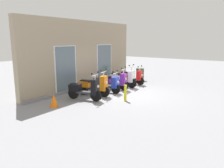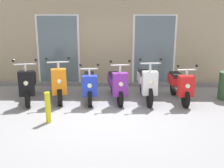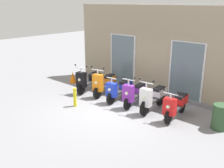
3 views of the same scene
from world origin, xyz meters
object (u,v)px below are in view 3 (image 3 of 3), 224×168
at_px(scooter_blue, 119,89).
at_px(scooter_red, 176,105).
at_px(curb_bollard, 75,97).
at_px(scooter_black, 88,80).
at_px(trash_bin, 220,117).
at_px(scooter_white, 153,97).
at_px(scooter_orange, 104,83).
at_px(scooter_purple, 135,93).
at_px(traffic_cone, 73,77).

xyz_separation_m(scooter_blue, scooter_red, (2.47, -0.04, 0.03)).
bearing_deg(curb_bollard, scooter_black, 120.72).
xyz_separation_m(scooter_red, trash_bin, (1.38, 0.20, -0.08)).
distance_m(scooter_white, trash_bin, 2.30).
height_order(scooter_orange, scooter_purple, scooter_orange).
relative_size(scooter_red, trash_bin, 1.98).
xyz_separation_m(trash_bin, traffic_cone, (-6.94, 0.08, -0.13)).
xyz_separation_m(scooter_black, trash_bin, (5.50, 0.26, -0.10)).
height_order(scooter_blue, trash_bin, scooter_blue).
height_order(scooter_white, trash_bin, scooter_white).
bearing_deg(trash_bin, scooter_black, -177.25).
distance_m(scooter_black, traffic_cone, 1.50).
height_order(scooter_purple, scooter_white, scooter_white).
relative_size(scooter_orange, scooter_blue, 1.01).
xyz_separation_m(scooter_black, traffic_cone, (-1.44, 0.34, -0.23)).
bearing_deg(scooter_black, scooter_blue, 3.52).
bearing_deg(traffic_cone, scooter_black, -13.38).
height_order(scooter_purple, trash_bin, scooter_purple).
height_order(scooter_orange, curb_bollard, scooter_orange).
relative_size(scooter_orange, curb_bollard, 2.27).
bearing_deg(scooter_purple, trash_bin, 2.73).
bearing_deg(scooter_black, traffic_cone, 166.62).
bearing_deg(scooter_black, scooter_orange, 10.20).
relative_size(scooter_orange, trash_bin, 2.05).
bearing_deg(traffic_cone, scooter_white, -3.12).
distance_m(scooter_red, traffic_cone, 5.57).
height_order(scooter_blue, scooter_white, scooter_white).
height_order(scooter_white, curb_bollard, scooter_white).
relative_size(scooter_purple, traffic_cone, 3.08).
xyz_separation_m(scooter_purple, scooter_white, (0.81, -0.03, 0.04)).
bearing_deg(scooter_blue, traffic_cone, 175.55).
bearing_deg(scooter_black, trash_bin, 2.75).
height_order(scooter_blue, scooter_purple, scooter_purple).
xyz_separation_m(scooter_white, scooter_red, (0.91, -0.03, -0.03)).
relative_size(scooter_blue, scooter_purple, 0.98).
bearing_deg(scooter_red, scooter_orange, 178.60).
distance_m(scooter_orange, scooter_white, 2.41).
relative_size(trash_bin, traffic_cone, 1.49).
bearing_deg(trash_bin, scooter_white, -175.62).
distance_m(trash_bin, traffic_cone, 6.94).
bearing_deg(scooter_blue, scooter_purple, 1.14).
relative_size(scooter_black, curb_bollard, 2.29).
xyz_separation_m(scooter_purple, curb_bollard, (-1.52, -1.61, -0.11)).
xyz_separation_m(scooter_blue, scooter_white, (1.56, -0.01, 0.06)).
bearing_deg(scooter_purple, scooter_white, -1.96).
relative_size(scooter_blue, curb_bollard, 2.24).
bearing_deg(scooter_red, traffic_cone, 177.12).
distance_m(scooter_purple, curb_bollard, 2.21).
bearing_deg(scooter_white, scooter_purple, 178.04).
xyz_separation_m(scooter_red, traffic_cone, (-5.56, 0.28, -0.20)).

